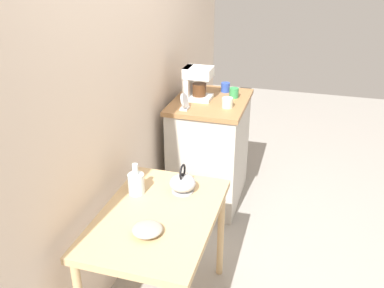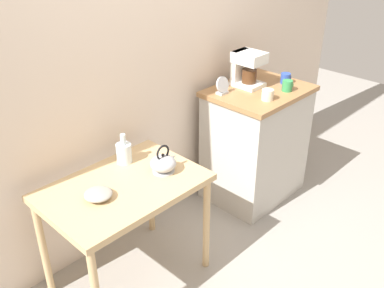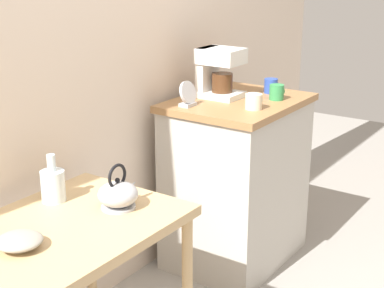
{
  "view_description": "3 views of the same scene",
  "coord_description": "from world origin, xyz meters",
  "px_view_note": "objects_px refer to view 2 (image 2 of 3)",
  "views": [
    {
      "loc": [
        -2.27,
        -0.65,
        2.01
      ],
      "look_at": [
        -0.13,
        -0.02,
        0.94
      ],
      "focal_mm": 38.0,
      "sensor_mm": 36.0,
      "label": 1
    },
    {
      "loc": [
        -1.79,
        -1.68,
        2.11
      ],
      "look_at": [
        -0.1,
        -0.04,
        0.83
      ],
      "focal_mm": 40.88,
      "sensor_mm": 36.0,
      "label": 2
    },
    {
      "loc": [
        -1.85,
        -1.41,
        1.64
      ],
      "look_at": [
        0.2,
        -0.0,
        0.84
      ],
      "focal_mm": 54.76,
      "sensor_mm": 36.0,
      "label": 3
    }
  ],
  "objects_px": {
    "mug_tall_green": "(287,86)",
    "mug_small_cream": "(268,95)",
    "table_clock": "(222,86)",
    "teakettle": "(164,163)",
    "coffee_maker": "(246,67)",
    "glass_carafe_vase": "(124,152)",
    "mug_blue": "(286,78)",
    "bowl_stoneware": "(98,194)"
  },
  "relations": [
    {
      "from": "teakettle",
      "to": "table_clock",
      "type": "bearing_deg",
      "value": 16.33
    },
    {
      "from": "bowl_stoneware",
      "to": "mug_small_cream",
      "type": "height_order",
      "value": "mug_small_cream"
    },
    {
      "from": "bowl_stoneware",
      "to": "coffee_maker",
      "type": "height_order",
      "value": "coffee_maker"
    },
    {
      "from": "mug_blue",
      "to": "mug_small_cream",
      "type": "bearing_deg",
      "value": -165.64
    },
    {
      "from": "teakettle",
      "to": "table_clock",
      "type": "distance_m",
      "value": 0.85
    },
    {
      "from": "teakettle",
      "to": "mug_small_cream",
      "type": "bearing_deg",
      "value": -4.0
    },
    {
      "from": "mug_blue",
      "to": "coffee_maker",
      "type": "bearing_deg",
      "value": 141.74
    },
    {
      "from": "mug_blue",
      "to": "teakettle",
      "type": "bearing_deg",
      "value": -178.76
    },
    {
      "from": "mug_blue",
      "to": "mug_tall_green",
      "type": "bearing_deg",
      "value": -141.92
    },
    {
      "from": "teakettle",
      "to": "table_clock",
      "type": "xyz_separation_m",
      "value": [
        0.8,
        0.23,
        0.2
      ]
    },
    {
      "from": "teakettle",
      "to": "coffee_maker",
      "type": "height_order",
      "value": "coffee_maker"
    },
    {
      "from": "mug_small_cream",
      "to": "glass_carafe_vase",
      "type": "bearing_deg",
      "value": 162.74
    },
    {
      "from": "mug_tall_green",
      "to": "mug_blue",
      "type": "bearing_deg",
      "value": 38.08
    },
    {
      "from": "mug_tall_green",
      "to": "bowl_stoneware",
      "type": "bearing_deg",
      "value": 175.73
    },
    {
      "from": "mug_tall_green",
      "to": "mug_small_cream",
      "type": "height_order",
      "value": "mug_tall_green"
    },
    {
      "from": "glass_carafe_vase",
      "to": "table_clock",
      "type": "relative_size",
      "value": 1.5
    },
    {
      "from": "coffee_maker",
      "to": "table_clock",
      "type": "relative_size",
      "value": 2.04
    },
    {
      "from": "table_clock",
      "to": "mug_tall_green",
      "type": "bearing_deg",
      "value": -38.81
    },
    {
      "from": "bowl_stoneware",
      "to": "mug_small_cream",
      "type": "relative_size",
      "value": 1.7
    },
    {
      "from": "mug_small_cream",
      "to": "mug_tall_green",
      "type": "bearing_deg",
      "value": -0.95
    },
    {
      "from": "teakettle",
      "to": "mug_tall_green",
      "type": "bearing_deg",
      "value": -3.37
    },
    {
      "from": "coffee_maker",
      "to": "mug_small_cream",
      "type": "height_order",
      "value": "coffee_maker"
    },
    {
      "from": "teakettle",
      "to": "glass_carafe_vase",
      "type": "relative_size",
      "value": 0.99
    },
    {
      "from": "mug_tall_green",
      "to": "mug_small_cream",
      "type": "bearing_deg",
      "value": 179.05
    },
    {
      "from": "table_clock",
      "to": "coffee_maker",
      "type": "bearing_deg",
      "value": -2.55
    },
    {
      "from": "coffee_maker",
      "to": "bowl_stoneware",
      "type": "bearing_deg",
      "value": -173.4
    },
    {
      "from": "bowl_stoneware",
      "to": "glass_carafe_vase",
      "type": "bearing_deg",
      "value": 31.06
    },
    {
      "from": "teakettle",
      "to": "glass_carafe_vase",
      "type": "distance_m",
      "value": 0.27
    },
    {
      "from": "glass_carafe_vase",
      "to": "mug_small_cream",
      "type": "relative_size",
      "value": 2.12
    },
    {
      "from": "coffee_maker",
      "to": "mug_tall_green",
      "type": "xyz_separation_m",
      "value": [
        0.12,
        -0.29,
        -0.1
      ]
    },
    {
      "from": "teakettle",
      "to": "coffee_maker",
      "type": "xyz_separation_m",
      "value": [
        1.05,
        0.22,
        0.28
      ]
    },
    {
      "from": "bowl_stoneware",
      "to": "glass_carafe_vase",
      "type": "distance_m",
      "value": 0.4
    },
    {
      "from": "coffee_maker",
      "to": "mug_small_cream",
      "type": "bearing_deg",
      "value": -112.44
    },
    {
      "from": "mug_tall_green",
      "to": "glass_carafe_vase",
      "type": "bearing_deg",
      "value": 165.7
    },
    {
      "from": "glass_carafe_vase",
      "to": "table_clock",
      "type": "xyz_separation_m",
      "value": [
        0.89,
        -0.02,
        0.19
      ]
    },
    {
      "from": "mug_blue",
      "to": "table_clock",
      "type": "bearing_deg",
      "value": 157.7
    },
    {
      "from": "teakettle",
      "to": "glass_carafe_vase",
      "type": "xyz_separation_m",
      "value": [
        -0.09,
        0.25,
        0.01
      ]
    },
    {
      "from": "bowl_stoneware",
      "to": "table_clock",
      "type": "distance_m",
      "value": 1.26
    },
    {
      "from": "teakettle",
      "to": "mug_small_cream",
      "type": "height_order",
      "value": "mug_small_cream"
    },
    {
      "from": "glass_carafe_vase",
      "to": "mug_small_cream",
      "type": "distance_m",
      "value": 1.09
    },
    {
      "from": "bowl_stoneware",
      "to": "table_clock",
      "type": "bearing_deg",
      "value": 8.47
    },
    {
      "from": "bowl_stoneware",
      "to": "table_clock",
      "type": "xyz_separation_m",
      "value": [
        1.23,
        0.18,
        0.23
      ]
    }
  ]
}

